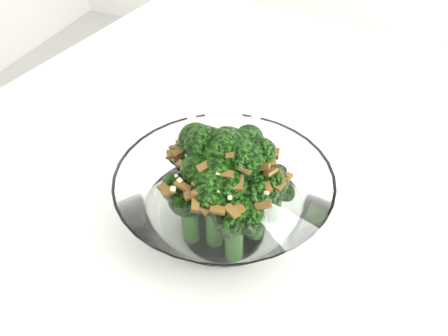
% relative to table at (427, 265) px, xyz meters
% --- Properties ---
extents(table, '(1.30, 0.96, 0.75)m').
position_rel_table_xyz_m(table, '(0.00, 0.00, 0.00)').
color(table, white).
rests_on(table, ground).
extents(broccoli_dish, '(0.20, 0.20, 0.12)m').
position_rel_table_xyz_m(broccoli_dish, '(-0.20, -0.10, 0.12)').
color(broccoli_dish, white).
rests_on(broccoli_dish, table).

